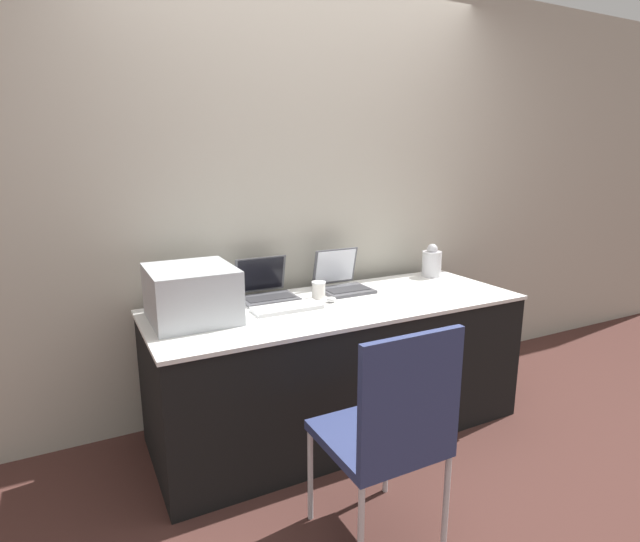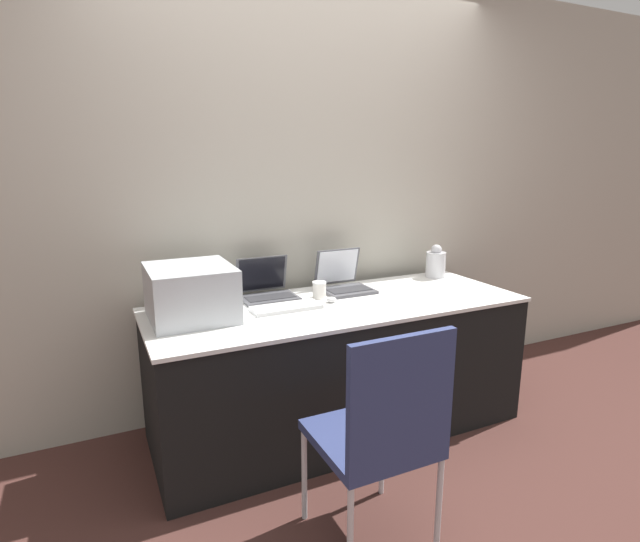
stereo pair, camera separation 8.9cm
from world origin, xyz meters
TOP-DOWN VIEW (x-y plane):
  - ground_plane at (0.00, 0.00)m, footprint 14.00×14.00m
  - wall_back at (0.00, 0.86)m, footprint 8.00×0.05m
  - table at (0.00, 0.37)m, footprint 2.05×0.76m
  - printer at (-0.78, 0.45)m, footprint 0.40×0.43m
  - laptop_left at (-0.32, 0.63)m, footprint 0.30×0.26m
  - laptop_right at (0.15, 0.59)m, footprint 0.29×0.29m
  - external_keyboard at (-0.30, 0.38)m, footprint 0.36×0.15m
  - coffee_cup at (-0.06, 0.50)m, footprint 0.08×0.08m
  - mouse at (-0.03, 0.40)m, footprint 0.06×0.05m
  - metal_pitcher at (0.85, 0.62)m, footprint 0.13×0.13m
  - chair at (-0.28, -0.52)m, footprint 0.42×0.44m

SIDE VIEW (x-z plane):
  - ground_plane at x=0.00m, z-range 0.00..0.00m
  - table at x=0.00m, z-range 0.00..0.75m
  - chair at x=-0.28m, z-range 0.07..1.01m
  - external_keyboard at x=-0.30m, z-range 0.75..0.77m
  - mouse at x=-0.03m, z-range 0.75..0.78m
  - coffee_cup at x=-0.06m, z-range 0.75..0.84m
  - laptop_left at x=-0.32m, z-range 0.68..0.91m
  - laptop_right at x=0.15m, z-range 0.68..0.92m
  - metal_pitcher at x=0.85m, z-range 0.73..0.95m
  - printer at x=-0.78m, z-range 0.76..1.02m
  - wall_back at x=0.00m, z-range 0.00..2.60m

